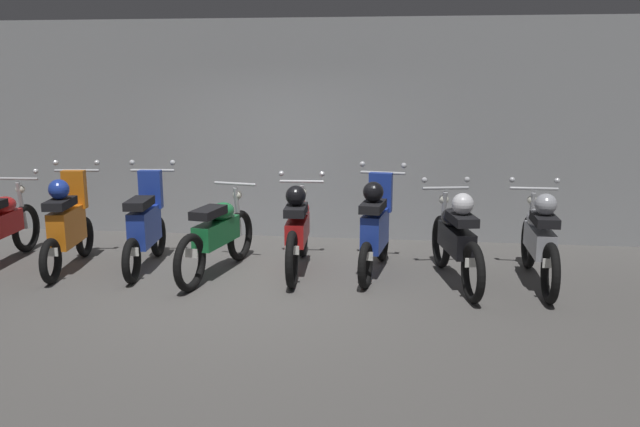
{
  "coord_description": "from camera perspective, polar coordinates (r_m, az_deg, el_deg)",
  "views": [
    {
      "loc": [
        1.69,
        -6.91,
        2.36
      ],
      "look_at": [
        0.76,
        0.59,
        0.75
      ],
      "focal_mm": 36.92,
      "sensor_mm": 36.0,
      "label": 1
    }
  ],
  "objects": [
    {
      "name": "ground_plane",
      "position": [
        7.49,
        -6.36,
        -6.41
      ],
      "size": [
        80.0,
        80.0,
        0.0
      ],
      "primitive_type": "plane",
      "color": "#565451"
    },
    {
      "name": "back_wall",
      "position": [
        9.66,
        -3.04,
        7.26
      ],
      "size": [
        16.0,
        0.3,
        3.12
      ],
      "primitive_type": "cube",
      "color": "gray",
      "rests_on": "ground"
    },
    {
      "name": "motorbike_slot_1",
      "position": [
        8.6,
        -21.03,
        -0.82
      ],
      "size": [
        0.59,
        1.68,
        1.29
      ],
      "color": "black",
      "rests_on": "ground"
    },
    {
      "name": "motorbike_slot_2",
      "position": [
        8.34,
        -14.88,
        -1.07
      ],
      "size": [
        0.59,
        1.68,
        1.29
      ],
      "color": "black",
      "rests_on": "ground"
    },
    {
      "name": "motorbike_slot_3",
      "position": [
        7.92,
        -8.88,
        -1.77
      ],
      "size": [
        0.61,
        1.93,
        1.03
      ],
      "color": "black",
      "rests_on": "ground"
    },
    {
      "name": "motorbike_slot_4",
      "position": [
        7.96,
        -1.95,
        -1.29
      ],
      "size": [
        0.59,
        1.95,
        1.15
      ],
      "color": "black",
      "rests_on": "ground"
    },
    {
      "name": "motorbike_slot_5",
      "position": [
        7.87,
        4.83,
        -1.17
      ],
      "size": [
        0.59,
        1.68,
        1.29
      ],
      "color": "black",
      "rests_on": "ground"
    },
    {
      "name": "motorbike_slot_6",
      "position": [
        7.63,
        11.72,
        -2.11
      ],
      "size": [
        0.64,
        1.93,
        1.15
      ],
      "color": "black",
      "rests_on": "ground"
    },
    {
      "name": "motorbike_slot_7",
      "position": [
        7.85,
        18.5,
        -2.11
      ],
      "size": [
        0.59,
        1.95,
        1.15
      ],
      "color": "black",
      "rests_on": "ground"
    }
  ]
}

